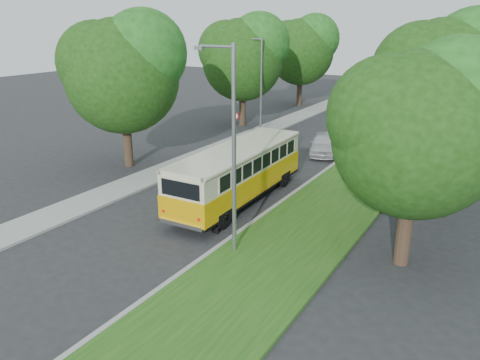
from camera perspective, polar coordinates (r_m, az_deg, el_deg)
The scene contains 13 objects.
ground at distance 22.86m, azimuth -6.60°, elevation -3.66°, with size 120.00×120.00×0.00m, color #262629.
curb at distance 25.13m, azimuth 6.94°, elevation -1.36°, with size 0.20×70.00×0.15m, color gray.
grass_verge at distance 24.35m, azimuth 11.98°, elevation -2.35°, with size 4.50×70.00×0.13m, color #1F5115.
sidewalk at distance 29.34m, azimuth -8.17°, elevation 1.54°, with size 2.20×70.00×0.12m, color gray.
treeline at distance 36.11m, azimuth 15.43°, elevation 13.82°, with size 24.27×41.91×9.46m.
lamppost_near at distance 17.22m, azimuth -1.01°, elevation 4.26°, with size 1.71×0.16×8.00m.
lamppost_far at distance 37.42m, azimuth 2.47°, elevation 11.82°, with size 1.71×0.16×7.50m.
warning_sign at distance 34.27m, azimuth -0.54°, elevation 7.11°, with size 0.56×0.10×2.50m.
vintage_bus at distance 23.27m, azimuth -0.23°, elevation 0.67°, with size 2.49×9.68×2.87m, color #E5A507, non-canonical shape.
car_silver at distance 32.53m, azimuth 10.15°, elevation 4.38°, with size 1.71×4.25×1.45m, color silver.
car_white at distance 34.46m, azimuth 12.23°, elevation 5.03°, with size 1.50×4.29×1.41m, color silver.
car_blue at distance 42.60m, azimuth 16.15°, elevation 7.34°, with size 2.00×4.93×1.43m, color navy.
car_grey at distance 46.48m, azimuth 16.89°, elevation 8.19°, with size 2.39×5.18×1.44m, color slate.
Camera 1 is at (13.03, -16.63, 8.72)m, focal length 35.00 mm.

